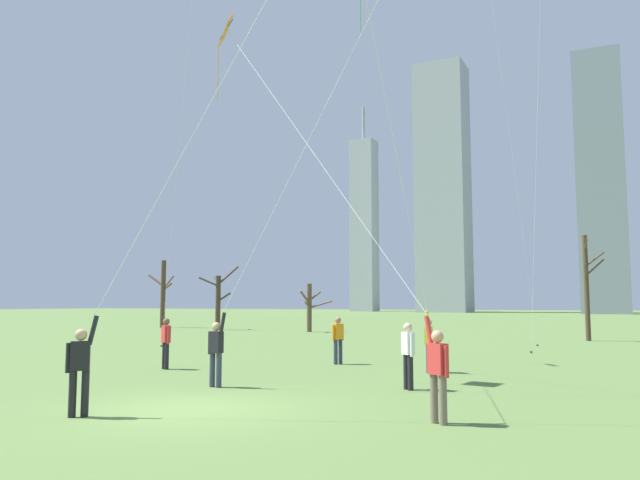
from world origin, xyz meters
name	(u,v)px	position (x,y,z in m)	size (l,w,h in m)	color
ground_plane	(189,409)	(0.00, 0.00, 0.00)	(400.00, 400.00, 0.00)	#5B7A3D
kite_flyer_midfield_left_yellow	(131,268)	(-0.51, -1.18, 2.76)	(6.13, 3.21, 13.84)	black
kite_flyer_midfield_center_blue	(271,235)	(-0.08, 3.31, 3.81)	(8.00, 2.01, 16.45)	#33384C
kite_flyer_midfield_right_green	(416,271)	(2.43, 7.37, 3.04)	(0.35, 6.70, 11.55)	#33384C
kite_flyer_foreground_right_orange	(377,273)	(3.49, 1.38, 2.70)	(7.85, 4.53, 10.72)	#726656
bystander_watching_nearby	(338,338)	(-1.15, 9.83, 0.90)	(0.32, 0.47, 1.62)	#33384C
bystander_far_off_by_trees	(408,352)	(3.06, 4.61, 0.90)	(0.38, 0.39, 1.62)	black
bystander_strolling_midfield	(166,341)	(-5.44, 5.89, 0.90)	(0.45, 0.35, 1.62)	black
bare_tree_right_of_center	(587,284)	(5.97, 28.38, 3.16)	(1.17, 2.18, 5.97)	#4C3828
bare_tree_leftmost	(310,306)	(-13.24, 31.70, 1.88)	(2.20, 1.85, 3.56)	brown
bare_tree_far_right_edge	(218,299)	(-21.61, 32.01, 2.49)	(2.62, 2.53, 5.13)	#423326
bare_tree_left_of_center	(163,292)	(-28.62, 33.64, 3.06)	(2.76, 1.98, 5.86)	#4C3828
skyline_mid_tower_right	(443,187)	(-30.71, 138.14, 30.07)	(11.76, 9.80, 60.14)	#9EA3AD
skyline_tall_tower	(601,181)	(4.42, 129.44, 27.03)	(9.25, 7.42, 54.06)	gray
skyline_short_annex	(364,225)	(-54.94, 147.45, 23.33)	(6.47, 5.53, 55.81)	#9EA3AD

